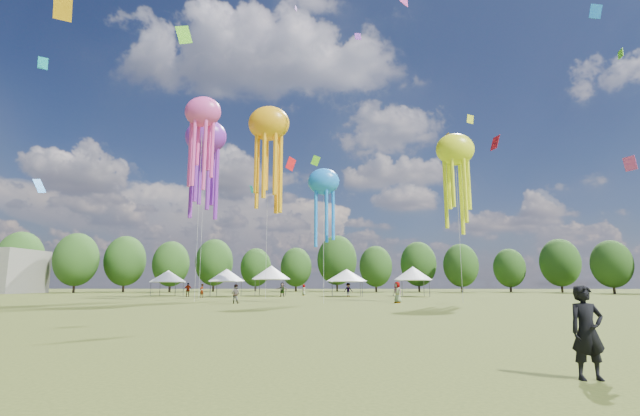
{
  "coord_description": "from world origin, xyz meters",
  "views": [
    {
      "loc": [
        3.35,
        -10.31,
        1.72
      ],
      "look_at": [
        2.76,
        15.0,
        6.0
      ],
      "focal_mm": 25.24,
      "sensor_mm": 36.0,
      "label": 1
    }
  ],
  "objects": [
    {
      "name": "ground",
      "position": [
        0.0,
        0.0,
        0.0
      ],
      "size": [
        300.0,
        300.0,
        0.0
      ],
      "primitive_type": "plane",
      "color": "#384416",
      "rests_on": "ground"
    },
    {
      "name": "observer_main",
      "position": [
        8.07,
        -1.67,
        0.85
      ],
      "size": [
        0.64,
        0.43,
        1.71
      ],
      "primitive_type": "imported",
      "rotation": [
        0.0,
        0.0,
        0.04
      ],
      "color": "black",
      "rests_on": "ground"
    },
    {
      "name": "spectator_near",
      "position": [
        -5.15,
        30.25,
        0.84
      ],
      "size": [
        0.93,
        0.79,
        1.68
      ],
      "primitive_type": "imported",
      "rotation": [
        0.0,
        0.0,
        2.93
      ],
      "color": "gray",
      "rests_on": "ground"
    },
    {
      "name": "spectators_far",
      "position": [
        0.79,
        48.33,
        0.93
      ],
      "size": [
        28.6,
        27.65,
        1.93
      ],
      "color": "gray",
      "rests_on": "ground"
    },
    {
      "name": "festival_tents",
      "position": [
        -2.4,
        54.57,
        3.06
      ],
      "size": [
        40.85,
        9.11,
        4.39
      ],
      "color": "#47474C",
      "rests_on": "ground"
    },
    {
      "name": "show_kites",
      "position": [
        -4.87,
        40.22,
        17.01
      ],
      "size": [
        31.84,
        17.04,
        24.28
      ],
      "color": "#F046A3",
      "rests_on": "ground"
    },
    {
      "name": "small_kites",
      "position": [
        0.07,
        42.38,
        29.18
      ],
      "size": [
        77.01,
        52.49,
        40.79
      ],
      "color": "#F046A3",
      "rests_on": "ground"
    },
    {
      "name": "treeline",
      "position": [
        -3.87,
        62.51,
        6.54
      ],
      "size": [
        201.57,
        95.24,
        13.43
      ],
      "color": "#38281C",
      "rests_on": "ground"
    }
  ]
}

